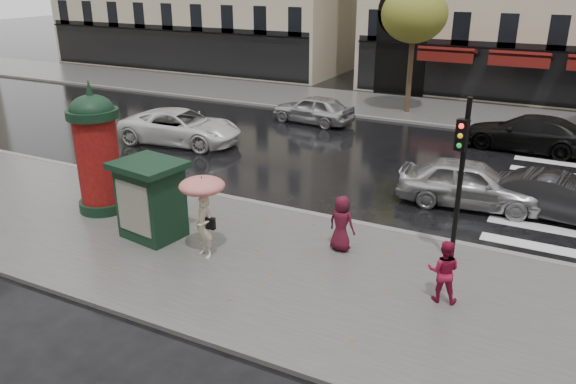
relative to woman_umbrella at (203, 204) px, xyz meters
The scene contains 18 objects.
ground 2.84m from the woman_umbrella, 22.21° to the left, with size 160.00×160.00×0.00m, color black.
near_sidewalk 2.69m from the woman_umbrella, ahead, with size 90.00×7.00×0.12m, color #474744.
far_sidewalk 20.06m from the woman_umbrella, 83.82° to the left, with size 90.00×6.00×0.12m, color #474744.
near_kerb 4.70m from the woman_umbrella, 60.99° to the left, with size 90.00×0.25×0.14m, color slate.
far_kerb 17.09m from the woman_umbrella, 82.74° to the left, with size 90.00×0.25×0.14m, color slate.
zebra_crossing 13.37m from the woman_umbrella, 52.12° to the left, with size 3.60×11.75×0.01m, color silver.
tree_far_left 19.21m from the woman_umbrella, 89.54° to the left, with size 3.40×3.40×6.64m.
woman_umbrella is the anchor object (origin of this frame).
woman_red 6.19m from the woman_umbrella, ahead, with size 0.74×0.57×1.51m, color maroon.
man_burgundy 3.74m from the woman_umbrella, 32.79° to the left, with size 0.76×0.50×1.56m, color #4B0F1F.
morris_column 4.91m from the woman_umbrella, 166.29° to the left, with size 1.55×1.55×4.17m.
traffic_light 6.55m from the woman_umbrella, 23.72° to the left, with size 0.31×0.42×4.36m.
newsstand 2.09m from the woman_umbrella, behind, with size 2.07×1.82×2.24m.
car_silver 9.04m from the woman_umbrella, 51.89° to the left, with size 1.85×4.60×1.57m, color #B3B4B9.
car_darkgrey 11.00m from the woman_umbrella, 41.29° to the left, with size 1.48×4.25×1.40m, color black.
car_white 11.37m from the woman_umbrella, 130.26° to the left, with size 2.52×5.47×1.52m, color silver.
car_black 16.05m from the woman_umbrella, 65.64° to the left, with size 2.13×5.24×1.52m, color black.
car_far_silver 15.12m from the woman_umbrella, 103.66° to the left, with size 1.71×4.25×1.45m, color #B3B4B8.
Camera 1 is at (5.89, -11.82, 7.21)m, focal length 35.00 mm.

